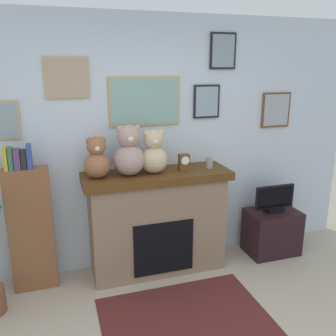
{
  "coord_description": "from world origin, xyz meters",
  "views": [
    {
      "loc": [
        -0.76,
        -1.66,
        2.1
      ],
      "look_at": [
        0.32,
        1.71,
        1.11
      ],
      "focal_mm": 39.04,
      "sensor_mm": 36.0,
      "label": 1
    }
  ],
  "objects": [
    {
      "name": "television",
      "position": [
        1.55,
        1.64,
        0.65
      ],
      "size": [
        0.47,
        0.14,
        0.31
      ],
      "color": "black",
      "rests_on": "tv_stand"
    },
    {
      "name": "back_wall",
      "position": [
        0.0,
        2.0,
        1.31
      ],
      "size": [
        5.2,
        0.15,
        2.6
      ],
      "color": "silver",
      "rests_on": "ground_plane"
    },
    {
      "name": "area_rug",
      "position": [
        0.2,
        0.79,
        0.0
      ],
      "size": [
        1.43,
        1.1,
        0.01
      ],
      "primitive_type": "cube",
      "color": "#52201F",
      "rests_on": "ground_plane"
    },
    {
      "name": "candle_jar",
      "position": [
        0.76,
        1.69,
        1.13
      ],
      "size": [
        0.07,
        0.07,
        0.12
      ],
      "primitive_type": "cylinder",
      "color": "gray",
      "rests_on": "fireplace"
    },
    {
      "name": "mantel_clock",
      "position": [
        0.48,
        1.69,
        1.16
      ],
      "size": [
        0.11,
        0.08,
        0.17
      ],
      "color": "brown",
      "rests_on": "fireplace"
    },
    {
      "name": "bookshelf",
      "position": [
        -1.03,
        1.74,
        0.65
      ],
      "size": [
        0.41,
        0.16,
        1.43
      ],
      "color": "brown",
      "rests_on": "ground_plane"
    },
    {
      "name": "tv_stand",
      "position": [
        1.55,
        1.64,
        0.25
      ],
      "size": [
        0.58,
        0.4,
        0.51
      ],
      "primitive_type": "cube",
      "color": "black",
      "rests_on": "ground_plane"
    },
    {
      "name": "teddy_bear_cream",
      "position": [
        -0.38,
        1.69,
        1.26
      ],
      "size": [
        0.25,
        0.25,
        0.4
      ],
      "color": "#915A3B",
      "rests_on": "fireplace"
    },
    {
      "name": "teddy_bear_tan",
      "position": [
        -0.08,
        1.69,
        1.3
      ],
      "size": [
        0.31,
        0.31,
        0.49
      ],
      "color": "tan",
      "rests_on": "fireplace"
    },
    {
      "name": "fireplace",
      "position": [
        0.2,
        1.7,
        0.54
      ],
      "size": [
        1.48,
        0.53,
        1.08
      ],
      "color": "#856A54",
      "rests_on": "ground_plane"
    },
    {
      "name": "teddy_bear_brown",
      "position": [
        0.17,
        1.69,
        1.27
      ],
      "size": [
        0.27,
        0.27,
        0.43
      ],
      "color": "#C8AE8A",
      "rests_on": "fireplace"
    }
  ]
}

